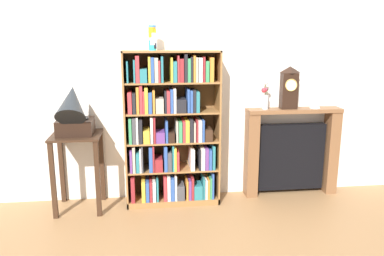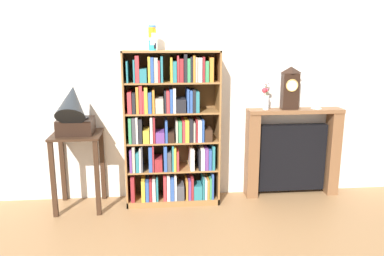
% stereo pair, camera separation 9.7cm
% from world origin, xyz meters
% --- Properties ---
extents(ground_plane, '(7.85, 6.40, 0.02)m').
position_xyz_m(ground_plane, '(0.00, 0.00, -0.01)').
color(ground_plane, '#997047').
extents(wall_back, '(4.85, 0.08, 2.60)m').
position_xyz_m(wall_back, '(0.18, 0.30, 1.30)').
color(wall_back, silver).
rests_on(wall_back, ground).
extents(bookshelf, '(0.96, 0.33, 1.58)m').
position_xyz_m(bookshelf, '(-0.01, 0.09, 0.75)').
color(bookshelf, olive).
rests_on(bookshelf, ground).
extents(cup_stack, '(0.08, 0.08, 0.24)m').
position_xyz_m(cup_stack, '(-0.18, 0.07, 1.70)').
color(cup_stack, '#28B2B7').
rests_on(cup_stack, bookshelf).
extents(side_table_left, '(0.48, 0.46, 0.78)m').
position_xyz_m(side_table_left, '(-0.95, 0.03, 0.55)').
color(side_table_left, '#382316').
rests_on(side_table_left, ground).
extents(gramophone, '(0.34, 0.49, 0.56)m').
position_xyz_m(gramophone, '(-0.95, -0.04, 1.02)').
color(gramophone, black).
rests_on(gramophone, side_table_left).
extents(fireplace_mantel, '(1.02, 0.20, 0.96)m').
position_xyz_m(fireplace_mantel, '(1.31, 0.18, 0.47)').
color(fireplace_mantel, brown).
rests_on(fireplace_mantel, ground).
extents(mantel_clock, '(0.17, 0.12, 0.45)m').
position_xyz_m(mantel_clock, '(1.24, 0.16, 1.19)').
color(mantel_clock, black).
rests_on(mantel_clock, fireplace_mantel).
extents(flower_vase, '(0.09, 0.12, 0.30)m').
position_xyz_m(flower_vase, '(0.99, 0.16, 1.10)').
color(flower_vase, silver).
rests_on(flower_vase, fireplace_mantel).
extents(teacup_with_saucer, '(0.12, 0.11, 0.06)m').
position_xyz_m(teacup_with_saucer, '(1.54, 0.16, 0.99)').
color(teacup_with_saucer, white).
rests_on(teacup_with_saucer, fireplace_mantel).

